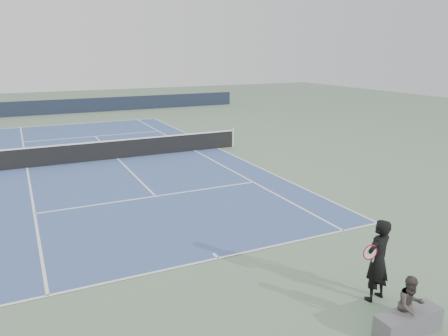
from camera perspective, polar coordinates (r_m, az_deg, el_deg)
name	(u,v)px	position (r m, az deg, el deg)	size (l,w,h in m)	color
ground	(117,159)	(22.25, -13.74, 1.18)	(80.00, 80.00, 0.00)	slate
court_surface	(117,159)	(22.25, -13.74, 1.19)	(10.97, 23.77, 0.01)	#3B558C
tennis_net	(117,149)	(22.14, -13.82, 2.44)	(12.90, 0.10, 1.07)	silver
windscreen_far	(71,106)	(39.60, -19.36, 7.63)	(30.00, 0.25, 1.20)	black
tennis_player	(377,260)	(9.97, 19.41, -11.29)	(0.83, 0.60, 1.83)	black
tennis_ball	(407,308)	(10.25, 22.78, -16.46)	(0.07, 0.07, 0.07)	#BDD82C
spectator_bench	(409,313)	(9.35, 23.03, -17.08)	(1.43, 0.71, 1.18)	#5B5B60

